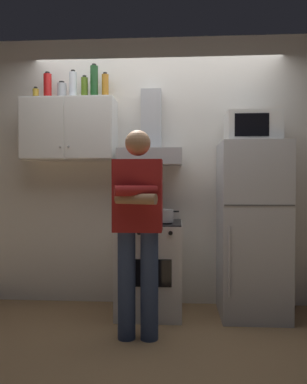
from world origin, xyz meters
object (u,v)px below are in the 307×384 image
at_px(bottle_vodka_clear, 73,86).
at_px(bottle_spice_jar, 36,94).
at_px(refrigerator, 252,229).
at_px(person_standing, 138,225).
at_px(bottle_wine_green, 94,82).
at_px(bottle_soda_red, 48,87).
at_px(bottle_olive_oil, 85,88).
at_px(bottle_canister_steel, 62,91).
at_px(bottle_liquor_amber, 105,87).
at_px(stove_oven, 150,267).
at_px(upper_cabinet, 70,130).
at_px(microwave, 252,128).
at_px(cooking_pot, 163,216).
at_px(range_hood, 151,145).

distance_m(bottle_vodka_clear, bottle_spice_jar, 0.39).
xyz_separation_m(refrigerator, person_standing, (-1.00, -0.61, 0.10)).
height_order(bottle_spice_jar, bottle_wine_green, bottle_wine_green).
bearing_deg(bottle_soda_red, bottle_olive_oil, 0.64).
height_order(refrigerator, bottle_canister_steel, bottle_canister_steel).
bearing_deg(bottle_spice_jar, refrigerator, -4.22).
height_order(bottle_liquor_amber, bottle_canister_steel, bottle_liquor_amber).
relative_size(stove_oven, bottle_wine_green, 2.53).
bearing_deg(upper_cabinet, bottle_canister_steel, 162.23).
bearing_deg(refrigerator, bottle_wine_green, 174.57).
relative_size(refrigerator, microwave, 3.33).
distance_m(bottle_vodka_clear, bottle_soda_red, 0.26).
height_order(person_standing, cooking_pot, person_standing).
relative_size(microwave, bottle_wine_green, 1.39).
xyz_separation_m(bottle_soda_red, bottle_spice_jar, (-0.12, 0.01, -0.07)).
relative_size(upper_cabinet, bottle_soda_red, 3.24).
bearing_deg(microwave, refrigerator, -89.10).
height_order(upper_cabinet, bottle_spice_jar, bottle_spice_jar).
bearing_deg(stove_oven, bottle_olive_oil, 166.91).
distance_m(bottle_vodka_clear, bottle_olive_oil, 0.11).
height_order(microwave, bottle_olive_oil, bottle_olive_oil).
bearing_deg(bottle_soda_red, bottle_vodka_clear, -2.45).
bearing_deg(bottle_canister_steel, stove_oven, -9.80).
bearing_deg(bottle_vodka_clear, microwave, -3.95).
distance_m(range_hood, bottle_liquor_amber, 0.74).
xyz_separation_m(range_hood, bottle_soda_red, (-1.03, 0.02, 0.58)).
bearing_deg(range_hood, stove_oven, -90.00).
relative_size(stove_oven, range_hood, 1.17).
bearing_deg(bottle_olive_oil, bottle_wine_green, -5.04).
bearing_deg(microwave, bottle_spice_jar, 176.28).
bearing_deg(bottle_soda_red, bottle_canister_steel, 1.71).
relative_size(refrigerator, bottle_vodka_clear, 5.55).
bearing_deg(bottle_canister_steel, upper_cabinet, -17.77).
height_order(range_hood, bottle_liquor_amber, bottle_liquor_amber).
distance_m(microwave, cooking_pot, 1.16).
xyz_separation_m(upper_cabinet, microwave, (1.75, -0.11, -0.01)).
bearing_deg(upper_cabinet, microwave, -3.48).
bearing_deg(bottle_olive_oil, cooking_pot, -19.05).
bearing_deg(bottle_liquor_amber, bottle_soda_red, -178.19).
bearing_deg(cooking_pot, bottle_vodka_clear, 164.05).
xyz_separation_m(bottle_spice_jar, bottle_canister_steel, (0.27, -0.00, 0.02)).
xyz_separation_m(stove_oven, bottle_liquor_amber, (-0.45, 0.17, 1.74)).
bearing_deg(bottle_liquor_amber, refrigerator, -6.75).
height_order(stove_oven, cooking_pot, cooking_pot).
relative_size(refrigerator, bottle_wine_green, 4.63).
relative_size(microwave, bottle_canister_steel, 2.61).
relative_size(upper_cabinet, bottle_spice_jar, 6.72).
xyz_separation_m(stove_oven, cooking_pot, (0.13, -0.12, 0.50)).
bearing_deg(cooking_pot, bottle_canister_steel, 165.01).
distance_m(person_standing, bottle_canister_steel, 1.67).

